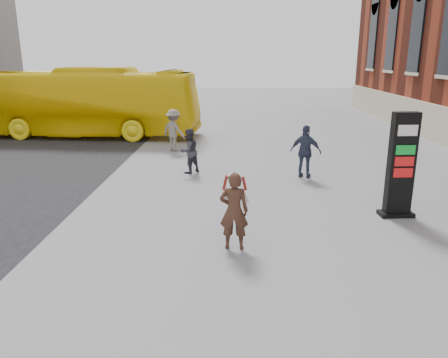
{
  "coord_description": "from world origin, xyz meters",
  "views": [
    {
      "loc": [
        -0.56,
        -9.63,
        4.12
      ],
      "look_at": [
        -0.81,
        0.31,
        1.31
      ],
      "focal_mm": 35.0,
      "sensor_mm": 36.0,
      "label": 1
    }
  ],
  "objects_px": {
    "woman": "(234,210)",
    "info_pylon": "(401,166)",
    "pedestrian_b": "(174,130)",
    "pedestrian_a": "(189,151)",
    "pedestrian_c": "(306,152)",
    "bus": "(76,102)"
  },
  "relations": [
    {
      "from": "woman",
      "to": "info_pylon",
      "type": "bearing_deg",
      "value": -151.25
    },
    {
      "from": "pedestrian_b",
      "to": "woman",
      "type": "bearing_deg",
      "value": 140.08
    },
    {
      "from": "pedestrian_a",
      "to": "pedestrian_c",
      "type": "distance_m",
      "value": 4.16
    },
    {
      "from": "info_pylon",
      "to": "pedestrian_c",
      "type": "relative_size",
      "value": 1.5
    },
    {
      "from": "pedestrian_c",
      "to": "info_pylon",
      "type": "bearing_deg",
      "value": 137.81
    },
    {
      "from": "info_pylon",
      "to": "woman",
      "type": "xyz_separation_m",
      "value": [
        -4.33,
        -2.14,
        -0.49
      ]
    },
    {
      "from": "woman",
      "to": "pedestrian_b",
      "type": "xyz_separation_m",
      "value": [
        -2.72,
        10.28,
        0.04
      ]
    },
    {
      "from": "woman",
      "to": "pedestrian_c",
      "type": "xyz_separation_m",
      "value": [
        2.47,
        5.94,
        0.03
      ]
    },
    {
      "from": "pedestrian_b",
      "to": "pedestrian_c",
      "type": "height_order",
      "value": "pedestrian_b"
    },
    {
      "from": "bus",
      "to": "pedestrian_b",
      "type": "bearing_deg",
      "value": -119.21
    },
    {
      "from": "bus",
      "to": "pedestrian_b",
      "type": "height_order",
      "value": "bus"
    },
    {
      "from": "bus",
      "to": "pedestrian_a",
      "type": "bearing_deg",
      "value": -134.29
    },
    {
      "from": "pedestrian_a",
      "to": "pedestrian_b",
      "type": "height_order",
      "value": "pedestrian_b"
    },
    {
      "from": "pedestrian_b",
      "to": "info_pylon",
      "type": "bearing_deg",
      "value": 166.15
    },
    {
      "from": "woman",
      "to": "pedestrian_c",
      "type": "distance_m",
      "value": 6.43
    },
    {
      "from": "info_pylon",
      "to": "pedestrian_a",
      "type": "xyz_separation_m",
      "value": [
        -5.98,
        4.34,
        -0.58
      ]
    },
    {
      "from": "pedestrian_a",
      "to": "pedestrian_c",
      "type": "height_order",
      "value": "pedestrian_c"
    },
    {
      "from": "bus",
      "to": "pedestrian_a",
      "type": "distance_m",
      "value": 10.07
    },
    {
      "from": "pedestrian_c",
      "to": "woman",
      "type": "bearing_deg",
      "value": 89.15
    },
    {
      "from": "pedestrian_b",
      "to": "pedestrian_c",
      "type": "xyz_separation_m",
      "value": [
        5.19,
        -4.34,
        -0.01
      ]
    },
    {
      "from": "info_pylon",
      "to": "pedestrian_b",
      "type": "xyz_separation_m",
      "value": [
        -7.05,
        8.14,
        -0.45
      ]
    },
    {
      "from": "woman",
      "to": "pedestrian_b",
      "type": "height_order",
      "value": "pedestrian_b"
    }
  ]
}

